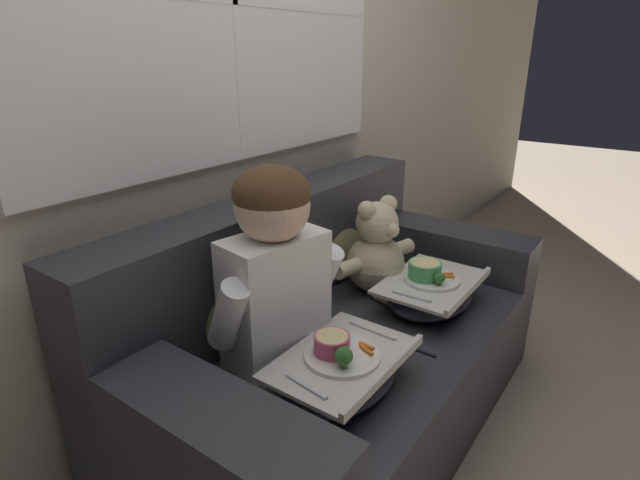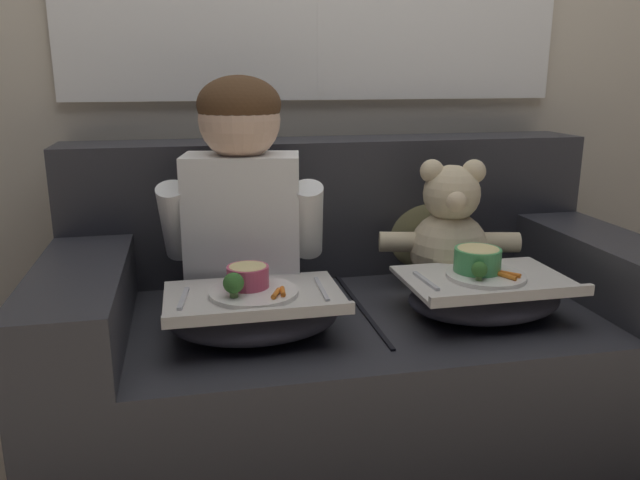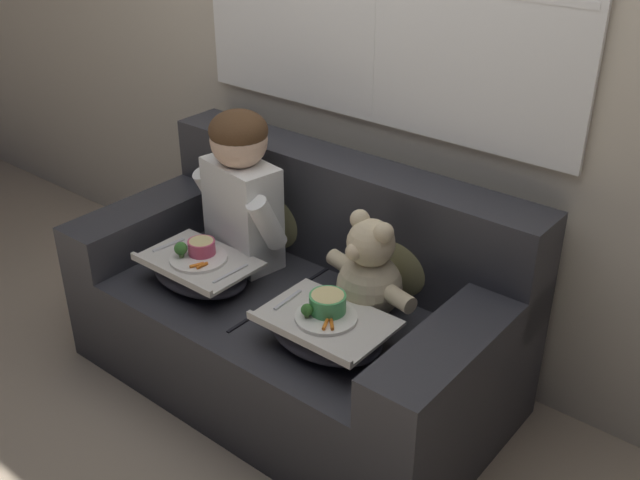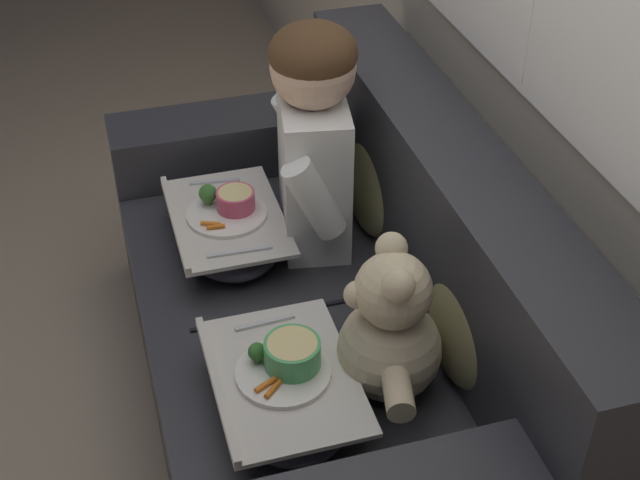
{
  "view_description": "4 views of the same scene",
  "coord_description": "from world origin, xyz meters",
  "px_view_note": "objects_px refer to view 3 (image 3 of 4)",
  "views": [
    {
      "loc": [
        -1.34,
        -0.83,
        1.36
      ],
      "look_at": [
        -0.04,
        0.1,
        0.75
      ],
      "focal_mm": 28.0,
      "sensor_mm": 36.0,
      "label": 1
    },
    {
      "loc": [
        -0.46,
        -1.63,
        1.07
      ],
      "look_at": [
        -0.1,
        0.04,
        0.61
      ],
      "focal_mm": 35.0,
      "sensor_mm": 36.0,
      "label": 2
    },
    {
      "loc": [
        1.6,
        -1.79,
        1.96
      ],
      "look_at": [
        0.13,
        0.01,
        0.69
      ],
      "focal_mm": 42.0,
      "sensor_mm": 36.0,
      "label": 3
    },
    {
      "loc": [
        1.65,
        -0.48,
        1.95
      ],
      "look_at": [
        -0.04,
        0.01,
        0.61
      ],
      "focal_mm": 50.0,
      "sensor_mm": 36.0,
      "label": 4
    }
  ],
  "objects_px": {
    "teddy_bear": "(369,274)",
    "throw_pillow_behind_child": "(275,205)",
    "couch": "(302,309)",
    "lap_tray_child": "(199,270)",
    "throw_pillow_behind_teddy": "(399,252)",
    "child_figure": "(241,182)",
    "lap_tray_teddy": "(326,329)"
  },
  "relations": [
    {
      "from": "teddy_bear",
      "to": "throw_pillow_behind_child",
      "type": "bearing_deg",
      "value": 162.82
    },
    {
      "from": "couch",
      "to": "lap_tray_child",
      "type": "distance_m",
      "value": 0.43
    },
    {
      "from": "couch",
      "to": "throw_pillow_behind_child",
      "type": "xyz_separation_m",
      "value": [
        -0.31,
        0.2,
        0.28
      ]
    },
    {
      "from": "throw_pillow_behind_teddy",
      "to": "child_figure",
      "type": "distance_m",
      "value": 0.67
    },
    {
      "from": "throw_pillow_behind_teddy",
      "to": "lap_tray_child",
      "type": "xyz_separation_m",
      "value": [
        -0.62,
        -0.43,
        -0.11
      ]
    },
    {
      "from": "couch",
      "to": "lap_tray_teddy",
      "type": "distance_m",
      "value": 0.43
    },
    {
      "from": "throw_pillow_behind_child",
      "to": "lap_tray_teddy",
      "type": "relative_size",
      "value": 0.87
    },
    {
      "from": "couch",
      "to": "child_figure",
      "type": "bearing_deg",
      "value": 178.04
    },
    {
      "from": "throw_pillow_behind_teddy",
      "to": "teddy_bear",
      "type": "height_order",
      "value": "teddy_bear"
    },
    {
      "from": "throw_pillow_behind_teddy",
      "to": "lap_tray_child",
      "type": "relative_size",
      "value": 0.81
    },
    {
      "from": "throw_pillow_behind_child",
      "to": "lap_tray_teddy",
      "type": "height_order",
      "value": "throw_pillow_behind_child"
    },
    {
      "from": "throw_pillow_behind_child",
      "to": "child_figure",
      "type": "height_order",
      "value": "child_figure"
    },
    {
      "from": "lap_tray_teddy",
      "to": "lap_tray_child",
      "type": "bearing_deg",
      "value": -179.94
    },
    {
      "from": "child_figure",
      "to": "lap_tray_teddy",
      "type": "xyz_separation_m",
      "value": [
        0.62,
        -0.25,
        -0.28
      ]
    },
    {
      "from": "couch",
      "to": "throw_pillow_behind_teddy",
      "type": "height_order",
      "value": "couch"
    },
    {
      "from": "lap_tray_child",
      "to": "lap_tray_teddy",
      "type": "relative_size",
      "value": 1.0
    },
    {
      "from": "throw_pillow_behind_teddy",
      "to": "lap_tray_teddy",
      "type": "xyz_separation_m",
      "value": [
        -0.0,
        -0.43,
        -0.11
      ]
    },
    {
      "from": "couch",
      "to": "throw_pillow_behind_teddy",
      "type": "relative_size",
      "value": 4.76
    },
    {
      "from": "throw_pillow_behind_teddy",
      "to": "child_figure",
      "type": "bearing_deg",
      "value": -163.21
    },
    {
      "from": "teddy_bear",
      "to": "lap_tray_teddy",
      "type": "distance_m",
      "value": 0.26
    },
    {
      "from": "child_figure",
      "to": "lap_tray_child",
      "type": "bearing_deg",
      "value": -90.18
    },
    {
      "from": "lap_tray_teddy",
      "to": "couch",
      "type": "bearing_deg",
      "value": 142.86
    },
    {
      "from": "lap_tray_child",
      "to": "lap_tray_teddy",
      "type": "distance_m",
      "value": 0.62
    },
    {
      "from": "throw_pillow_behind_teddy",
      "to": "couch",
      "type": "bearing_deg",
      "value": -147.46
    },
    {
      "from": "throw_pillow_behind_child",
      "to": "lap_tray_teddy",
      "type": "distance_m",
      "value": 0.76
    },
    {
      "from": "throw_pillow_behind_teddy",
      "to": "child_figure",
      "type": "relative_size",
      "value": 0.56
    },
    {
      "from": "couch",
      "to": "throw_pillow_behind_child",
      "type": "height_order",
      "value": "couch"
    },
    {
      "from": "throw_pillow_behind_child",
      "to": "lap_tray_child",
      "type": "xyz_separation_m",
      "value": [
        -0.0,
        -0.43,
        -0.11
      ]
    },
    {
      "from": "throw_pillow_behind_teddy",
      "to": "lap_tray_teddy",
      "type": "relative_size",
      "value": 0.81
    },
    {
      "from": "couch",
      "to": "teddy_bear",
      "type": "relative_size",
      "value": 3.96
    },
    {
      "from": "child_figure",
      "to": "lap_tray_child",
      "type": "distance_m",
      "value": 0.38
    },
    {
      "from": "throw_pillow_behind_teddy",
      "to": "child_figure",
      "type": "height_order",
      "value": "child_figure"
    }
  ]
}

